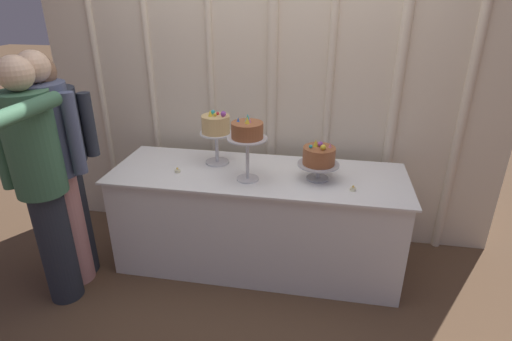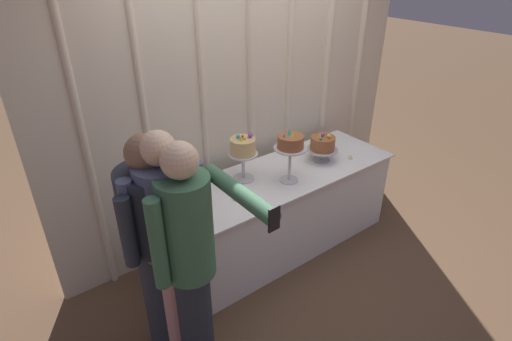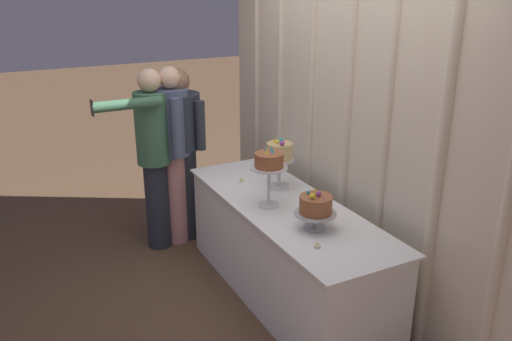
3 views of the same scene
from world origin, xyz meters
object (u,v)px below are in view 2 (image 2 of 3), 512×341
object	(u,v)px
cake_display_leftmost	(243,149)
guest_man_pink_jacket	(170,244)
tealight_far_left	(235,198)
tealight_near_left	(350,158)
cake_table	(282,210)
guest_girl_blue_dress	(190,257)
cake_display_center	(290,145)
cake_display_rightmost	(323,144)
guest_man_dark_suit	(158,245)

from	to	relation	value
cake_display_leftmost	guest_man_pink_jacket	bearing A→B (deg)	-149.29
tealight_far_left	tealight_near_left	world-z (taller)	same
cake_table	tealight_far_left	size ratio (longest dim) A/B	51.41
tealight_near_left	guest_man_pink_jacket	distance (m)	1.91
guest_girl_blue_dress	cake_display_leftmost	bearing A→B (deg)	39.66
cake_display_center	cake_table	bearing A→B (deg)	68.78
cake_display_leftmost	cake_display_rightmost	bearing A→B (deg)	-11.65
cake_display_center	guest_man_pink_jacket	xyz separation A→B (m)	(-1.19, -0.30, -0.19)
cake_display_center	cake_display_leftmost	bearing A→B (deg)	138.67
cake_table	tealight_near_left	size ratio (longest dim) A/B	49.94
tealight_near_left	cake_display_center	bearing A→B (deg)	176.58
cake_display_rightmost	guest_girl_blue_dress	size ratio (longest dim) A/B	0.17
tealight_far_left	guest_man_dark_suit	bearing A→B (deg)	-161.52
cake_table	cake_display_leftmost	size ratio (longest dim) A/B	5.10
cake_display_center	tealight_near_left	world-z (taller)	cake_display_center
cake_display_rightmost	cake_display_center	bearing A→B (deg)	-168.76
cake_display_leftmost	guest_man_pink_jacket	world-z (taller)	guest_man_pink_jacket
cake_display_center	guest_man_pink_jacket	size ratio (longest dim) A/B	0.28
cake_display_center	tealight_far_left	distance (m)	0.59
cake_table	guest_man_pink_jacket	world-z (taller)	guest_man_pink_jacket
cake_display_leftmost	tealight_far_left	world-z (taller)	cake_display_leftmost
tealight_near_left	guest_man_dark_suit	distance (m)	1.94
cake_display_leftmost	guest_man_dark_suit	bearing A→B (deg)	-154.41
cake_display_center	cake_display_rightmost	bearing A→B (deg)	11.24
cake_display_center	tealight_far_left	bearing A→B (deg)	176.83
tealight_far_left	guest_girl_blue_dress	bearing A→B (deg)	-141.70
tealight_far_left	tealight_near_left	xyz separation A→B (m)	(1.20, -0.07, -0.00)
cake_display_center	tealight_far_left	xyz separation A→B (m)	(-0.51, 0.03, -0.31)
cake_display_rightmost	guest_man_pink_jacket	bearing A→B (deg)	-166.63
cake_display_rightmost	guest_girl_blue_dress	distance (m)	1.73
cake_table	tealight_near_left	distance (m)	0.77
tealight_near_left	guest_man_dark_suit	bearing A→B (deg)	-174.79
cake_display_rightmost	tealight_near_left	distance (m)	0.30
cake_display_center	cake_display_rightmost	world-z (taller)	cake_display_center
guest_girl_blue_dress	cake_display_center	bearing A→B (deg)	22.95
cake_display_leftmost	cake_display_rightmost	size ratio (longest dim) A/B	1.46
cake_table	guest_girl_blue_dress	bearing A→B (deg)	-153.17
cake_table	guest_man_pink_jacket	bearing A→B (deg)	-161.24
cake_display_leftmost	cake_display_center	bearing A→B (deg)	-41.33
cake_table	cake_display_leftmost	xyz separation A→B (m)	(-0.32, 0.12, 0.65)
cake_table	guest_girl_blue_dress	size ratio (longest dim) A/B	1.28
guest_girl_blue_dress	guest_man_pink_jacket	bearing A→B (deg)	98.58
cake_display_rightmost	tealight_near_left	world-z (taller)	cake_display_rightmost
cake_table	guest_man_dark_suit	xyz separation A→B (m)	(-1.29, -0.34, 0.47)
tealight_near_left	guest_girl_blue_dress	bearing A→B (deg)	-166.30
cake_display_leftmost	tealight_far_left	size ratio (longest dim) A/B	10.09
cake_display_center	guest_man_pink_jacket	distance (m)	1.25
guest_man_pink_jacket	guest_man_dark_suit	distance (m)	0.10
cake_table	cake_display_rightmost	xyz separation A→B (m)	(0.41, -0.03, 0.53)
cake_display_center	cake_display_rightmost	size ratio (longest dim) A/B	1.62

